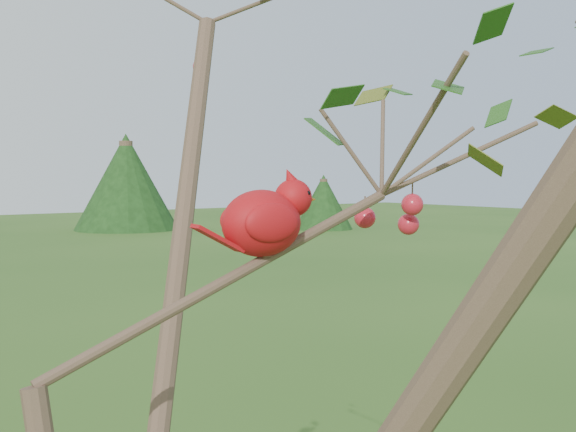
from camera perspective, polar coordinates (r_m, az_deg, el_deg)
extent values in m
sphere|color=red|center=(1.73, -6.86, 11.63)|extent=(0.04, 0.04, 0.04)
sphere|color=red|center=(1.34, 6.09, -0.13)|extent=(0.04, 0.04, 0.04)
sphere|color=red|center=(1.32, 9.79, 0.90)|extent=(0.04, 0.04, 0.04)
sphere|color=red|center=(1.36, 9.50, -0.65)|extent=(0.04, 0.04, 0.04)
ellipsoid|color=red|center=(1.15, -2.11, -0.57)|extent=(0.14, 0.11, 0.11)
sphere|color=red|center=(1.18, 0.41, 1.44)|extent=(0.07, 0.07, 0.06)
cone|color=red|center=(1.18, 0.20, 2.94)|extent=(0.05, 0.04, 0.05)
cone|color=#D85914|center=(1.20, 1.67, 1.31)|extent=(0.03, 0.02, 0.02)
ellipsoid|color=black|center=(1.19, 1.25, 1.26)|extent=(0.02, 0.03, 0.03)
cube|color=red|center=(1.12, -5.56, -1.78)|extent=(0.08, 0.04, 0.05)
ellipsoid|color=red|center=(1.18, -3.33, -0.32)|extent=(0.10, 0.04, 0.06)
ellipsoid|color=red|center=(1.11, -1.27, -0.55)|extent=(0.10, 0.04, 0.06)
cylinder|color=#473526|center=(29.62, -12.65, 2.37)|extent=(0.53, 0.53, 3.56)
cone|color=black|center=(29.62, -12.66, 2.66)|extent=(4.15, 4.15, 3.85)
cylinder|color=#473526|center=(29.26, 2.82, 0.95)|extent=(0.31, 0.31, 2.04)
cone|color=black|center=(29.26, 2.82, 1.12)|extent=(2.38, 2.38, 2.21)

